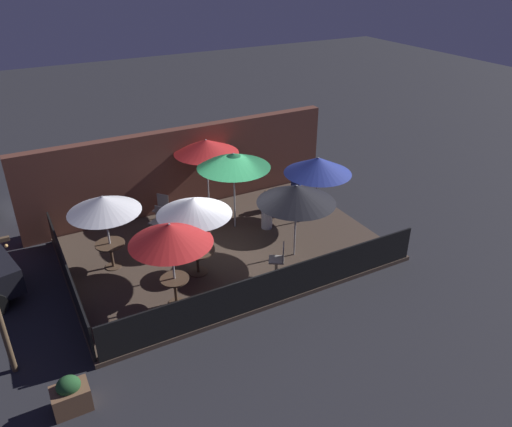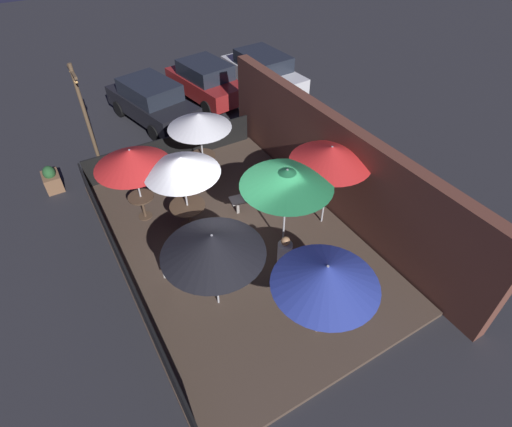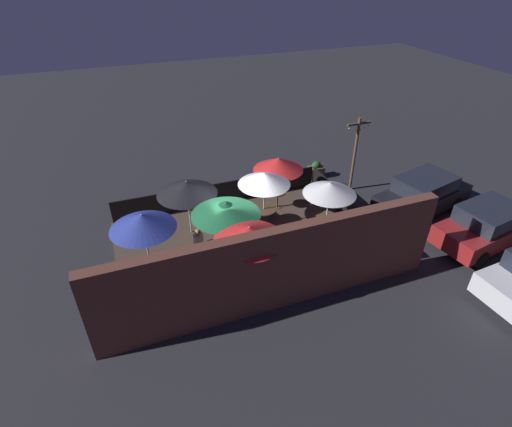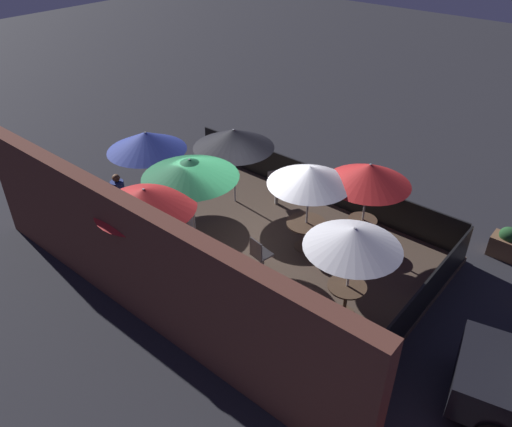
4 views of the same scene
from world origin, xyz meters
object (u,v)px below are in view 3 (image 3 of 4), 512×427
patio_umbrella_4 (187,188)px  parked_car_1 (486,226)px  patio_umbrella_3 (142,222)px  patio_umbrella_6 (249,234)px  patio_umbrella_1 (264,179)px  patio_umbrella_0 (330,188)px  patio_umbrella_2 (278,164)px  patio_chair_1 (297,246)px  patio_umbrella_5 (226,209)px  dining_table_0 (326,220)px  dining_table_1 (264,212)px  light_post (355,151)px  planter_box (316,170)px  dining_table_2 (277,195)px  patron_1 (155,274)px  patron_0 (199,246)px  parked_car_0 (423,194)px  patio_chair_4 (272,236)px  patio_chair_2 (297,263)px  patio_chair_0 (209,207)px  patio_chair_3 (184,261)px

patio_umbrella_4 → parked_car_1: (-9.83, 4.36, -1.21)m
patio_umbrella_3 → patio_umbrella_6: bearing=140.7°
parked_car_1 → patio_umbrella_1: bearing=-37.7°
patio_umbrella_0 → patio_umbrella_3: bearing=-3.1°
patio_umbrella_6 → patio_umbrella_2: bearing=-122.9°
patio_umbrella_0 → patio_chair_1: patio_umbrella_0 is taller
patio_umbrella_5 → dining_table_0: 4.32m
dining_table_1 → light_post: (-4.75, -1.36, 1.20)m
patio_umbrella_3 → planter_box: patio_umbrella_3 is taller
dining_table_2 → patron_1: 6.27m
patio_umbrella_0 → dining_table_0: bearing=0.0°
patio_umbrella_4 → parked_car_1: 10.82m
planter_box → patio_umbrella_3: bearing=25.5°
patio_umbrella_1 → patio_umbrella_5: (2.00, 1.79, 0.22)m
patio_umbrella_2 → light_post: bearing=-174.0°
dining_table_0 → dining_table_1: dining_table_0 is taller
patron_0 → parked_car_0: bearing=42.1°
patio_umbrella_1 → patio_chair_4: size_ratio=2.40×
patron_1 → patio_chair_4: bearing=-119.8°
patio_umbrella_3 → patio_chair_2: patio_umbrella_3 is taller
patio_umbrella_6 → planter_box: size_ratio=3.02×
patio_umbrella_3 → patron_1: size_ratio=1.57×
patio_chair_1 → planter_box: (-3.57, -5.31, -0.29)m
patio_umbrella_2 → patron_0: 4.64m
dining_table_0 → patio_chair_0: patio_chair_0 is taller
patio_umbrella_4 → patio_chair_0: bearing=-143.7°
dining_table_1 → patron_0: patron_0 is taller
planter_box → patron_0: bearing=32.2°
patio_umbrella_4 → patio_chair_4: 3.49m
patio_umbrella_2 → planter_box: size_ratio=2.75×
patio_umbrella_5 → planter_box: bearing=-140.9°
patio_umbrella_1 → patio_umbrella_5: patio_umbrella_5 is taller
patron_0 → patio_chair_1: bearing=23.1°
dining_table_1 → parked_car_1: size_ratio=0.24×
patio_umbrella_1 → light_post: bearing=-164.0°
patron_0 → parked_car_1: bearing=27.4°
patio_umbrella_1 → patron_0: 3.42m
patio_chair_4 → patio_chair_3: bearing=104.2°
patio_umbrella_1 → patio_chair_1: bearing=97.0°
light_post → dining_table_1: bearing=16.0°
patron_0 → light_post: light_post is taller
patio_umbrella_0 → patio_chair_4: patio_umbrella_0 is taller
patio_umbrella_1 → patio_chair_4: bearing=80.5°
patio_umbrella_2 → patio_umbrella_3: patio_umbrella_2 is taller
patio_umbrella_6 → parked_car_0: size_ratio=0.55×
patio_umbrella_2 → parked_car_1: (-6.08, 4.84, -1.27)m
patio_chair_1 → parked_car_0: bearing=-20.3°
patio_chair_3 → patron_0: 0.80m
patron_1 → parked_car_1: parked_car_1 is taller
patio_umbrella_3 → dining_table_1: patio_umbrella_3 is taller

